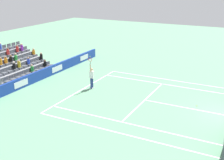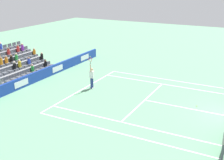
{
  "view_description": "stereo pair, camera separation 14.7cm",
  "coord_description": "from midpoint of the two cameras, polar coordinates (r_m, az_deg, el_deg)",
  "views": [
    {
      "loc": [
        19.63,
        0.91,
        8.7
      ],
      "look_at": [
        -0.18,
        -9.31,
        1.1
      ],
      "focal_mm": 47.47,
      "sensor_mm": 36.0,
      "label": 1
    },
    {
      "loc": [
        19.56,
        1.04,
        8.7
      ],
      "look_at": [
        -0.18,
        -9.31,
        1.1
      ],
      "focal_mm": 47.47,
      "sensor_mm": 36.0,
      "label": 2
    }
  ],
  "objects": [
    {
      "name": "line_doubles_sideline_right",
      "position": [
        27.43,
        11.24,
        -0.03
      ],
      "size": [
        0.1,
        11.89,
        0.01
      ],
      "primitive_type": "cube",
      "color": "white",
      "rests_on": "ground"
    },
    {
      "name": "tennis_player",
      "position": [
        24.66,
        -4.12,
        0.56
      ],
      "size": [
        0.53,
        0.39,
        2.85
      ],
      "color": "navy",
      "rests_on": "ground"
    },
    {
      "name": "line_singles_sideline_left",
      "position": [
        19.06,
        2.88,
        -8.35
      ],
      "size": [
        0.1,
        11.89,
        0.01
      ],
      "primitive_type": "cube",
      "color": "white",
      "rests_on": "ground"
    },
    {
      "name": "line_centre_mark",
      "position": [
        24.95,
        -5.43,
        -1.66
      ],
      "size": [
        0.1,
        0.2,
        0.01
      ],
      "primitive_type": "cube",
      "color": "white",
      "rests_on": "ground"
    },
    {
      "name": "sponsor_barrier",
      "position": [
        27.57,
        -13.9,
        0.88
      ],
      "size": [
        19.58,
        0.22,
        0.93
      ],
      "color": "#193899",
      "rests_on": "ground"
    },
    {
      "name": "line_centre_service",
      "position": [
        21.84,
        14.03,
        -5.23
      ],
      "size": [
        0.1,
        6.4,
        0.01
      ],
      "primitive_type": "cube",
      "color": "white",
      "rests_on": "ground"
    },
    {
      "name": "loose_tennis_ball",
      "position": [
        22.3,
        15.82,
        -4.8
      ],
      "size": [
        0.07,
        0.07,
        0.07
      ],
      "primitive_type": "sphere",
      "color": "#D1E533",
      "rests_on": "ground"
    },
    {
      "name": "line_doubles_sideline_left",
      "position": [
        17.96,
        1.04,
        -10.13
      ],
      "size": [
        0.1,
        11.89,
        0.01
      ],
      "primitive_type": "cube",
      "color": "white",
      "rests_on": "ground"
    },
    {
      "name": "line_service",
      "position": [
        22.67,
        6.16,
        -3.84
      ],
      "size": [
        8.23,
        0.1,
        0.01
      ],
      "primitive_type": "cube",
      "color": "white",
      "rests_on": "ground"
    },
    {
      "name": "stadium_stand",
      "position": [
        29.87,
        -19.15,
        2.49
      ],
      "size": [
        6.2,
        4.75,
        2.99
      ],
      "color": "gray",
      "rests_on": "ground"
    },
    {
      "name": "line_singles_sideline_right",
      "position": [
        26.19,
        10.38,
        -0.89
      ],
      "size": [
        0.1,
        11.89,
        0.01
      ],
      "primitive_type": "cube",
      "color": "white",
      "rests_on": "ground"
    },
    {
      "name": "line_baseline",
      "position": [
        25.0,
        -5.63,
        -1.62
      ],
      "size": [
        10.97,
        0.1,
        0.01
      ],
      "primitive_type": "cube",
      "color": "white",
      "rests_on": "ground"
    }
  ]
}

